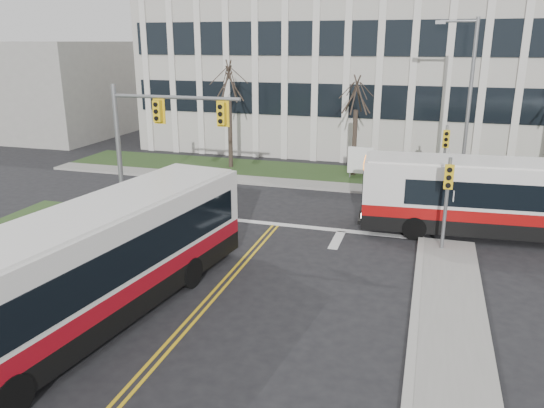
{
  "coord_description": "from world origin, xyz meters",
  "views": [
    {
      "loc": [
        6.4,
        -13.77,
        8.01
      ],
      "look_at": [
        0.76,
        4.94,
        2.0
      ],
      "focal_mm": 35.0,
      "sensor_mm": 36.0,
      "label": 1
    }
  ],
  "objects_px": {
    "streetlight": "(466,97)",
    "bus_main": "(92,270)",
    "bus_cross": "(508,201)",
    "directory_sign": "(360,161)"
  },
  "relations": [
    {
      "from": "bus_main",
      "to": "bus_cross",
      "type": "distance_m",
      "value": 16.81
    },
    {
      "from": "bus_main",
      "to": "bus_cross",
      "type": "bearing_deg",
      "value": 50.16
    },
    {
      "from": "bus_cross",
      "to": "streetlight",
      "type": "bearing_deg",
      "value": -169.73
    },
    {
      "from": "streetlight",
      "to": "bus_cross",
      "type": "distance_m",
      "value": 7.8
    },
    {
      "from": "bus_main",
      "to": "bus_cross",
      "type": "height_order",
      "value": "bus_main"
    },
    {
      "from": "bus_cross",
      "to": "bus_main",
      "type": "bearing_deg",
      "value": -52.02
    },
    {
      "from": "streetlight",
      "to": "bus_main",
      "type": "height_order",
      "value": "streetlight"
    },
    {
      "from": "bus_cross",
      "to": "directory_sign",
      "type": "bearing_deg",
      "value": -142.04
    },
    {
      "from": "streetlight",
      "to": "directory_sign",
      "type": "distance_m",
      "value": 6.96
    },
    {
      "from": "directory_sign",
      "to": "bus_cross",
      "type": "relative_size",
      "value": 0.17
    }
  ]
}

